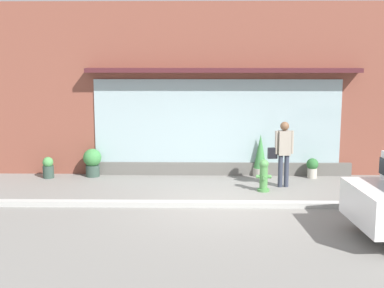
% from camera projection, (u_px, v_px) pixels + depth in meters
% --- Properties ---
extents(ground_plane, '(60.00, 60.00, 0.00)m').
position_uv_depth(ground_plane, '(226.00, 204.00, 12.04)').
color(ground_plane, gray).
extents(curb_strip, '(14.00, 0.24, 0.12)m').
position_uv_depth(curb_strip, '(227.00, 204.00, 11.83)').
color(curb_strip, '#B2B2AD').
rests_on(curb_strip, ground_plane).
extents(storefront, '(14.00, 0.81, 4.79)m').
position_uv_depth(storefront, '(222.00, 92.00, 14.79)').
color(storefront, brown).
rests_on(storefront, ground_plane).
extents(fire_hydrant, '(0.38, 0.34, 0.81)m').
position_uv_depth(fire_hydrant, '(264.00, 175.00, 13.12)').
color(fire_hydrant, '#4C8C47').
rests_on(fire_hydrant, ground_plane).
extents(pedestrian_with_handbag, '(0.66, 0.24, 1.69)m').
position_uv_depth(pedestrian_with_handbag, '(283.00, 149.00, 13.47)').
color(pedestrian_with_handbag, '#333847').
rests_on(pedestrian_with_handbag, ground_plane).
extents(potted_plant_low_front, '(0.33, 0.33, 0.55)m').
position_uv_depth(potted_plant_low_front, '(312.00, 167.00, 14.55)').
color(potted_plant_low_front, '#B7B2A3').
rests_on(potted_plant_low_front, ground_plane).
extents(potted_plant_corner_tall, '(0.50, 0.50, 0.78)m').
position_uv_depth(potted_plant_corner_tall, '(92.00, 161.00, 14.71)').
color(potted_plant_corner_tall, '#33473D').
rests_on(potted_plant_corner_tall, ground_plane).
extents(potted_plant_doorstep, '(0.40, 0.40, 1.18)m').
position_uv_depth(potted_plant_doorstep, '(260.00, 156.00, 14.75)').
color(potted_plant_doorstep, '#B7B2A3').
rests_on(potted_plant_doorstep, ground_plane).
extents(potted_plant_window_left, '(0.30, 0.30, 0.59)m').
position_uv_depth(potted_plant_window_left, '(48.00, 167.00, 14.56)').
color(potted_plant_window_left, '#33473D').
rests_on(potted_plant_window_left, ground_plane).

